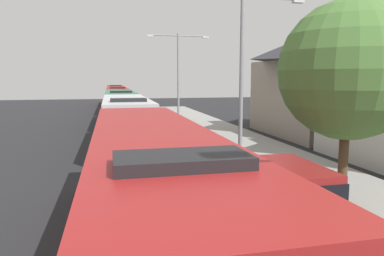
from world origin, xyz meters
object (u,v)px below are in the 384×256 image
object	(u,v)px
bus_middle	(120,107)
bus_fourth_in_line	(117,99)
streetlamp_mid	(242,59)
bus_second_in_line	(126,122)
bus_lead	(152,187)
white_suv	(289,197)
roadside_tree	(348,71)
streetlamp_far	(178,68)
bus_rear	(115,94)

from	to	relation	value
bus_middle	bus_fourth_in_line	bearing A→B (deg)	90.00
bus_middle	streetlamp_mid	bearing A→B (deg)	-71.37
bus_second_in_line	streetlamp_mid	distance (m)	7.76
bus_second_in_line	bus_lead	bearing A→B (deg)	-90.00
white_suv	roadside_tree	size ratio (longest dim) A/B	0.72
bus_lead	bus_second_in_line	bearing A→B (deg)	90.00
white_suv	bus_second_in_line	bearing A→B (deg)	106.33
bus_lead	bus_second_in_line	distance (m)	13.01
bus_middle	roadside_tree	world-z (taller)	roadside_tree
bus_fourth_in_line	roadside_tree	xyz separation A→B (m)	(6.77, -35.07, 2.74)
white_suv	streetlamp_far	bearing A→B (deg)	86.07
bus_middle	streetlamp_far	distance (m)	6.42
bus_rear	streetlamp_far	bearing A→B (deg)	-77.83
bus_lead	bus_second_in_line	xyz separation A→B (m)	(-0.00, 13.01, -0.00)
bus_lead	bus_fourth_in_line	size ratio (longest dim) A/B	1.03
bus_rear	white_suv	bearing A→B (deg)	-85.75
bus_lead	bus_middle	bearing A→B (deg)	90.00
streetlamp_far	roadside_tree	distance (m)	22.75
bus_fourth_in_line	white_suv	distance (m)	37.29
bus_second_in_line	bus_fourth_in_line	distance (m)	24.47
bus_second_in_line	bus_rear	world-z (taller)	same
bus_fourth_in_line	streetlamp_far	bearing A→B (deg)	-66.43
bus_rear	roadside_tree	xyz separation A→B (m)	(6.77, -47.72, 2.74)
bus_middle	streetlamp_far	size ratio (longest dim) A/B	1.40
bus_lead	roadside_tree	xyz separation A→B (m)	(6.77, 2.41, 2.74)
bus_rear	streetlamp_mid	size ratio (longest dim) A/B	1.44
bus_lead	bus_second_in_line	world-z (taller)	same
bus_lead	bus_middle	distance (m)	24.64
bus_lead	white_suv	size ratio (longest dim) A/B	2.52
streetlamp_mid	bus_second_in_line	bearing A→B (deg)	140.90
streetlamp_mid	roadside_tree	world-z (taller)	streetlamp_mid
streetlamp_far	roadside_tree	xyz separation A→B (m)	(1.37, -22.70, -0.69)
roadside_tree	bus_second_in_line	bearing A→B (deg)	122.55
bus_lead	white_suv	world-z (taller)	bus_lead
bus_middle	white_suv	xyz separation A→B (m)	(3.70, -24.25, -0.66)
roadside_tree	bus_fourth_in_line	bearing A→B (deg)	100.92
bus_middle	white_suv	bearing A→B (deg)	-81.33
bus_rear	white_suv	xyz separation A→B (m)	(3.70, -49.75, -0.66)
streetlamp_far	streetlamp_mid	bearing A→B (deg)	-90.00
bus_second_in_line	white_suv	size ratio (longest dim) A/B	2.20
bus_lead	bus_fourth_in_line	bearing A→B (deg)	90.00
bus_second_in_line	bus_middle	world-z (taller)	same
white_suv	streetlamp_mid	distance (m)	9.36
streetlamp_far	bus_fourth_in_line	bearing A→B (deg)	113.57
streetlamp_mid	bus_fourth_in_line	bearing A→B (deg)	100.60
bus_second_in_line	white_suv	world-z (taller)	bus_second_in_line
bus_middle	white_suv	world-z (taller)	bus_middle
bus_fourth_in_line	roadside_tree	distance (m)	35.82
bus_fourth_in_line	streetlamp_mid	size ratio (longest dim) A/B	1.45
streetlamp_mid	streetlamp_far	size ratio (longest dim) A/B	0.99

